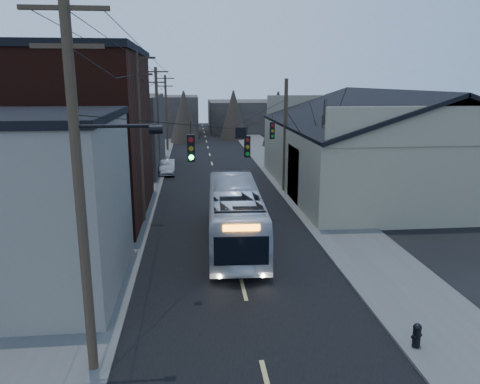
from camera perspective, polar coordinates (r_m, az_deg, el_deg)
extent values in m
cube|color=black|center=(40.50, -2.95, 1.53)|extent=(9.00, 110.00, 0.02)
cube|color=#474744|center=(40.70, -12.13, 1.38)|extent=(4.00, 110.00, 0.12)
cube|color=#474744|center=(41.31, 6.09, 1.78)|extent=(4.00, 110.00, 0.12)
cube|color=slate|center=(20.46, -25.82, -1.67)|extent=(8.00, 8.00, 7.00)
cube|color=black|center=(30.84, -21.06, 6.30)|extent=(10.00, 12.00, 10.00)
cube|color=#2D2824|center=(46.46, -15.27, 6.97)|extent=(9.00, 14.00, 7.00)
cube|color=gray|center=(38.12, 17.37, 3.99)|extent=(16.00, 20.00, 5.00)
cube|color=black|center=(36.33, 11.89, 9.91)|extent=(8.16, 20.60, 2.86)
cube|color=black|center=(39.48, 23.18, 9.39)|extent=(8.16, 20.60, 2.86)
cube|color=#2D2824|center=(74.88, -9.03, 9.18)|extent=(10.00, 12.00, 6.00)
cube|color=#2D2824|center=(80.30, 0.59, 9.27)|extent=(12.00, 14.00, 5.00)
cone|color=black|center=(31.13, 10.01, 4.44)|extent=(0.40, 0.40, 7.20)
cylinder|color=#382B1E|center=(13.32, -18.93, -0.82)|extent=(0.28, 0.28, 10.50)
cube|color=#382B1E|center=(13.06, -20.64, 20.28)|extent=(2.20, 0.12, 0.12)
cylinder|color=#382B1E|center=(27.95, -12.13, 6.24)|extent=(0.28, 0.28, 10.00)
cube|color=#382B1E|center=(27.78, -12.62, 15.69)|extent=(2.20, 0.12, 0.12)
cylinder|color=#382B1E|center=(42.84, -10.00, 8.41)|extent=(0.28, 0.28, 9.50)
cube|color=#382B1E|center=(42.70, -10.25, 14.23)|extent=(2.20, 0.12, 0.12)
cylinder|color=#382B1E|center=(57.79, -8.97, 9.46)|extent=(0.28, 0.28, 9.00)
cube|color=#382B1E|center=(57.66, -9.12, 13.52)|extent=(2.20, 0.12, 0.12)
cylinder|color=#382B1E|center=(35.51, 5.53, 6.74)|extent=(0.28, 0.28, 8.50)
cube|color=black|center=(17.25, -5.99, 5.33)|extent=(0.28, 0.20, 1.00)
cube|color=black|center=(21.94, 0.89, 5.55)|extent=(0.28, 0.20, 1.00)
cube|color=black|center=(28.14, 3.94, 7.48)|extent=(0.28, 0.20, 1.00)
imported|color=silver|center=(24.40, -0.62, -2.76)|extent=(3.09, 11.25, 3.11)
imported|color=#9A9CA1|center=(43.32, -8.86, 3.02)|extent=(1.46, 3.93, 1.28)
cylinder|color=black|center=(16.48, 20.72, -16.26)|extent=(0.25, 0.25, 0.63)
sphere|color=black|center=(16.31, 20.82, -15.19)|extent=(0.27, 0.27, 0.27)
cylinder|color=black|center=(16.45, 20.73, -16.09)|extent=(0.39, 0.26, 0.13)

